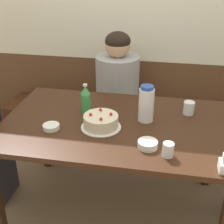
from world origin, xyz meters
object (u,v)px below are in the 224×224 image
object	(u,v)px
glass_tumbler_short	(168,150)
soju_bottle	(86,100)
bowl_soup_white	(148,144)
bowl_rice_small	(51,127)
birthday_cake	(101,122)
glass_water_tall	(189,108)
bench_seat	(130,130)
water_pitcher	(146,104)
person_grey_tee	(117,98)

from	to	relation	value
glass_tumbler_short	soju_bottle	bearing A→B (deg)	144.14
bowl_soup_white	bowl_rice_small	bearing A→B (deg)	170.88
soju_bottle	bowl_rice_small	bearing A→B (deg)	-123.10
soju_bottle	bowl_soup_white	xyz separation A→B (m)	(0.46, -0.35, -0.08)
birthday_cake	glass_water_tall	xyz separation A→B (m)	(0.56, 0.30, 0.00)
bench_seat	glass_water_tall	xyz separation A→B (m)	(0.48, -0.61, 0.58)
water_pitcher	soju_bottle	size ratio (longest dim) A/B	1.14
bowl_rice_small	glass_water_tall	world-z (taller)	glass_water_tall
water_pitcher	glass_tumbler_short	size ratio (longest dim) A/B	3.05
birthday_cake	person_grey_tee	xyz separation A→B (m)	(-0.03, 0.81, -0.20)
bowl_soup_white	glass_tumbler_short	size ratio (longest dim) A/B	1.42
soju_bottle	person_grey_tee	distance (m)	0.70
water_pitcher	glass_water_tall	bearing A→B (deg)	27.80
birthday_cake	glass_tumbler_short	xyz separation A→B (m)	(0.43, -0.24, -0.00)
birthday_cake	bowl_rice_small	bearing A→B (deg)	-165.90
bench_seat	bowl_soup_white	distance (m)	1.24
birthday_cake	water_pitcher	world-z (taller)	water_pitcher
bowl_rice_small	person_grey_tee	world-z (taller)	person_grey_tee
bowl_soup_white	glass_water_tall	world-z (taller)	glass_water_tall
water_pitcher	glass_tumbler_short	xyz separation A→B (m)	(0.16, -0.39, -0.08)
glass_tumbler_short	water_pitcher	bearing A→B (deg)	112.12
birthday_cake	bowl_rice_small	world-z (taller)	birthday_cake
soju_bottle	bowl_soup_white	distance (m)	0.58
birthday_cake	glass_tumbler_short	distance (m)	0.49
soju_bottle	person_grey_tee	bearing A→B (deg)	80.08
bowl_soup_white	person_grey_tee	size ratio (longest dim) A/B	0.10
birthday_cake	bench_seat	bearing A→B (deg)	84.99
birthday_cake	bowl_rice_small	size ratio (longest dim) A/B	2.43
birthday_cake	soju_bottle	world-z (taller)	soju_bottle
bench_seat	bowl_soup_white	size ratio (longest dim) A/B	20.98
bowl_soup_white	glass_water_tall	xyz separation A→B (m)	(0.24, 0.48, 0.02)
bench_seat	soju_bottle	world-z (taller)	soju_bottle
water_pitcher	soju_bottle	xyz separation A→B (m)	(-0.42, 0.03, -0.02)
water_pitcher	person_grey_tee	xyz separation A→B (m)	(-0.30, 0.67, -0.28)
glass_tumbler_short	person_grey_tee	bearing A→B (deg)	113.70
birthday_cake	soju_bottle	bearing A→B (deg)	129.65
soju_bottle	water_pitcher	bearing A→B (deg)	-3.54
water_pitcher	person_grey_tee	size ratio (longest dim) A/B	0.21
glass_tumbler_short	person_grey_tee	xyz separation A→B (m)	(-0.46, 1.06, -0.20)
soju_bottle	glass_water_tall	bearing A→B (deg)	10.07
bowl_soup_white	glass_tumbler_short	xyz separation A→B (m)	(0.12, -0.06, 0.02)
water_pitcher	birthday_cake	bearing A→B (deg)	-151.49
bowl_soup_white	glass_water_tall	distance (m)	0.54
glass_tumbler_short	glass_water_tall	bearing A→B (deg)	76.77
water_pitcher	bowl_soup_white	distance (m)	0.34
bowl_soup_white	glass_water_tall	bearing A→B (deg)	62.88
glass_water_tall	glass_tumbler_short	world-z (taller)	glass_water_tall
bowl_soup_white	glass_tumbler_short	bearing A→B (deg)	-29.00
water_pitcher	bowl_rice_small	bearing A→B (deg)	-158.78
bowl_soup_white	bench_seat	bearing A→B (deg)	102.19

